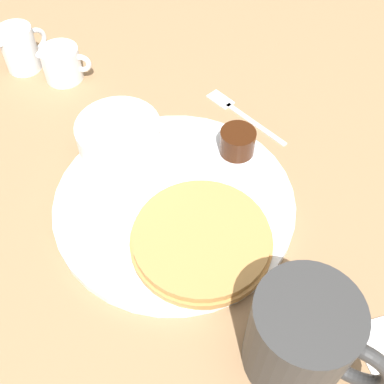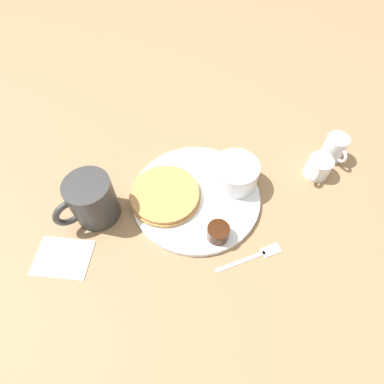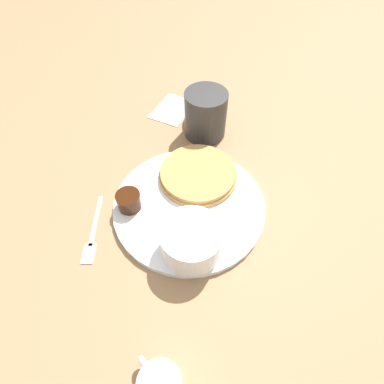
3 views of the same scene
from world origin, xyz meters
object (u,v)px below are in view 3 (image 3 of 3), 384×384
(plate, at_px, (189,205))
(bowl, at_px, (191,240))
(coffee_mug, at_px, (205,114))
(fork, at_px, (92,236))

(plate, distance_m, bowl, 0.10)
(bowl, height_order, coffee_mug, coffee_mug)
(bowl, bearing_deg, fork, -63.64)
(plate, height_order, coffee_mug, coffee_mug)
(plate, relative_size, bowl, 2.82)
(bowl, bearing_deg, plate, -140.98)
(bowl, distance_m, fork, 0.18)
(plate, xyz_separation_m, bowl, (0.07, 0.06, 0.04))
(coffee_mug, distance_m, fork, 0.34)
(bowl, relative_size, coffee_mug, 0.85)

